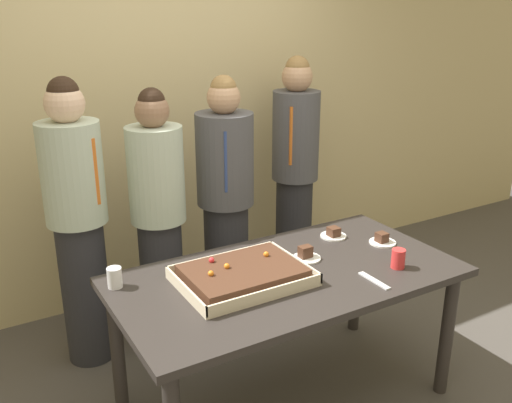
{
  "coord_description": "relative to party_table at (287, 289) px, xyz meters",
  "views": [
    {
      "loc": [
        -1.41,
        -2.08,
        2.03
      ],
      "look_at": [
        -0.1,
        0.15,
        1.12
      ],
      "focal_mm": 39.13,
      "sensor_mm": 36.0,
      "label": 1
    }
  ],
  "objects": [
    {
      "name": "plated_slice_far_left",
      "position": [
        0.66,
        0.04,
        0.11
      ],
      "size": [
        0.15,
        0.15,
        0.06
      ],
      "color": "white",
      "rests_on": "party_table"
    },
    {
      "name": "person_striped_tie_right",
      "position": [
        -0.34,
        0.88,
        0.16
      ],
      "size": [
        0.33,
        0.33,
        1.61
      ],
      "rotation": [
        0.0,
        0.0,
        -1.45
      ],
      "color": "#28282D",
      "rests_on": "ground_plane"
    },
    {
      "name": "plated_slice_near_left",
      "position": [
        0.48,
        0.25,
        0.11
      ],
      "size": [
        0.15,
        0.15,
        0.06
      ],
      "color": "white",
      "rests_on": "party_table"
    },
    {
      "name": "ground_plane",
      "position": [
        0.0,
        0.0,
        -0.68
      ],
      "size": [
        12.0,
        12.0,
        0.0
      ],
      "primitive_type": "plane",
      "color": "#4C4742"
    },
    {
      "name": "interior_back_panel",
      "position": [
        0.0,
        1.6,
        0.82
      ],
      "size": [
        8.0,
        0.12,
        3.0
      ],
      "primitive_type": "cube",
      "color": "#CCB784",
      "rests_on": "ground_plane"
    },
    {
      "name": "drink_cup_nearest",
      "position": [
        -0.79,
        0.29,
        0.14
      ],
      "size": [
        0.07,
        0.07,
        0.1
      ],
      "primitive_type": "cylinder",
      "color": "white",
      "rests_on": "party_table"
    },
    {
      "name": "party_table",
      "position": [
        0.0,
        0.0,
        0.0
      ],
      "size": [
        1.73,
        0.91,
        0.77
      ],
      "color": "#2D2826",
      "rests_on": "ground_plane"
    },
    {
      "name": "person_serving_front",
      "position": [
        0.12,
        0.91,
        0.17
      ],
      "size": [
        0.36,
        0.36,
        1.64
      ],
      "rotation": [
        0.0,
        0.0,
        -1.96
      ],
      "color": "#28282D",
      "rests_on": "ground_plane"
    },
    {
      "name": "person_green_shirt_behind",
      "position": [
        -0.79,
        0.95,
        0.2
      ],
      "size": [
        0.34,
        0.34,
        1.69
      ],
      "rotation": [
        0.0,
        0.0,
        -1.03
      ],
      "color": "#28282D",
      "rests_on": "ground_plane"
    },
    {
      "name": "plated_slice_near_right",
      "position": [
        0.17,
        0.09,
        0.11
      ],
      "size": [
        0.15,
        0.15,
        0.07
      ],
      "color": "white",
      "rests_on": "party_table"
    },
    {
      "name": "sheet_cake",
      "position": [
        -0.24,
        0.03,
        0.13
      ],
      "size": [
        0.61,
        0.46,
        0.1
      ],
      "color": "beige",
      "rests_on": "party_table"
    },
    {
      "name": "cake_server_utensil",
      "position": [
        0.31,
        -0.29,
        0.09
      ],
      "size": [
        0.03,
        0.2,
        0.01
      ],
      "primitive_type": "cube",
      "color": "silver",
      "rests_on": "party_table"
    },
    {
      "name": "drink_cup_middle",
      "position": [
        0.52,
        -0.23,
        0.14
      ],
      "size": [
        0.07,
        0.07,
        0.1
      ],
      "primitive_type": "cylinder",
      "color": "red",
      "rests_on": "party_table"
    },
    {
      "name": "person_far_right_suit",
      "position": [
        0.84,
        1.17,
        0.22
      ],
      "size": [
        0.34,
        0.34,
        1.71
      ],
      "rotation": [
        0.0,
        0.0,
        -2.33
      ],
      "color": "#28282D",
      "rests_on": "ground_plane"
    }
  ]
}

